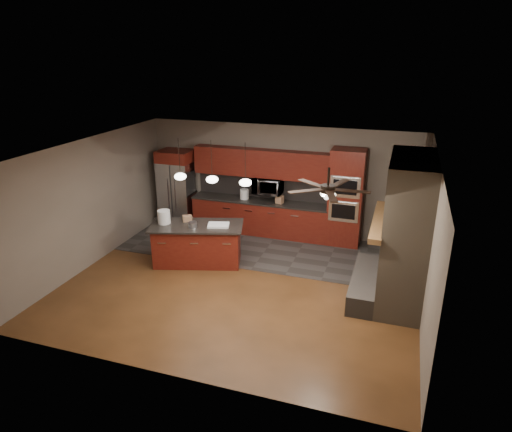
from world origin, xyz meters
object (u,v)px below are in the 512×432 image
at_px(refrigerator, 178,188).
at_px(white_bucket, 164,217).
at_px(oven_tower, 346,198).
at_px(cardboard_box, 187,218).
at_px(microwave, 268,186).
at_px(counter_bucket, 244,194).
at_px(paint_can, 193,225).
at_px(counter_box, 280,199).
at_px(kitchen_island, 197,244).
at_px(paint_tray, 218,225).

distance_m(refrigerator, white_bucket, 2.30).
bearing_deg(oven_tower, cardboard_box, -149.05).
distance_m(microwave, counter_bucket, 0.68).
distance_m(paint_can, counter_box, 2.60).
distance_m(refrigerator, counter_box, 2.84).
xyz_separation_m(kitchen_island, paint_tray, (0.49, 0.09, 0.48)).
height_order(paint_tray, counter_box, counter_box).
xyz_separation_m(kitchen_island, counter_bucket, (0.37, 2.12, 0.56)).
xyz_separation_m(refrigerator, white_bucket, (0.79, -2.16, 0.04)).
height_order(refrigerator, white_bucket, refrigerator).
distance_m(kitchen_island, counter_bucket, 2.22).
bearing_deg(paint_can, oven_tower, 37.32).
bearing_deg(counter_bucket, cardboard_box, -108.75).
distance_m(refrigerator, counter_bucket, 1.88).
bearing_deg(counter_box, paint_tray, -96.64).
height_order(kitchen_island, cardboard_box, cardboard_box).
xyz_separation_m(microwave, paint_tray, (-0.50, -2.07, -0.36)).
xyz_separation_m(kitchen_island, cardboard_box, (-0.29, 0.15, 0.52)).
relative_size(refrigerator, cardboard_box, 10.18).
bearing_deg(white_bucket, refrigerator, 110.00).
height_order(refrigerator, kitchen_island, refrigerator).
bearing_deg(counter_bucket, kitchen_island, -100.01).
height_order(kitchen_island, counter_box, counter_box).
bearing_deg(counter_box, oven_tower, 17.94).
bearing_deg(counter_bucket, paint_can, -99.58).
bearing_deg(microwave, paint_can, -113.28).
relative_size(oven_tower, counter_bucket, 9.30).
bearing_deg(kitchen_island, cardboard_box, 135.68).
relative_size(cardboard_box, counter_box, 1.01).
bearing_deg(refrigerator, kitchen_island, -53.46).
bearing_deg(white_bucket, counter_box, 46.90).
bearing_deg(microwave, white_bucket, -126.75).
height_order(oven_tower, refrigerator, oven_tower).
distance_m(oven_tower, kitchen_island, 3.71).
relative_size(microwave, kitchen_island, 0.33).
distance_m(refrigerator, kitchen_island, 2.59).
xyz_separation_m(white_bucket, paint_can, (0.71, -0.03, -0.09)).
bearing_deg(counter_bucket, paint_tray, -86.75).
bearing_deg(counter_box, counter_bucket, -166.54).
distance_m(paint_tray, cardboard_box, 0.78).
xyz_separation_m(refrigerator, paint_tray, (2.00, -1.94, -0.09)).
bearing_deg(oven_tower, counter_bucket, 179.84).
distance_m(cardboard_box, counter_box, 2.51).
xyz_separation_m(microwave, paint_can, (-1.00, -2.33, -0.32)).
xyz_separation_m(microwave, counter_box, (0.34, -0.10, -0.30)).
relative_size(white_bucket, counter_box, 1.50).
bearing_deg(microwave, cardboard_box, -122.53).
height_order(oven_tower, counter_box, oven_tower).
bearing_deg(oven_tower, paint_tray, -140.85).
height_order(microwave, refrigerator, refrigerator).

